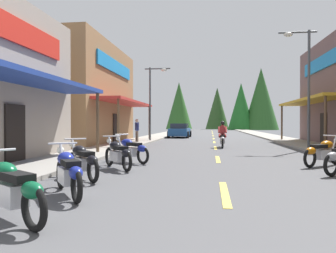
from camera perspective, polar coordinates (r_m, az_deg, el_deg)
ground at (r=27.94m, az=8.19°, el=-2.44°), size 9.04×87.67×0.10m
sidewalk_left at (r=28.47m, az=-3.54°, el=-2.16°), size 2.53×87.67×0.12m
sidewalk_right at (r=28.59m, az=19.87°, el=-2.19°), size 2.53×87.67×0.12m
centerline_dashes at (r=30.61m, az=8.13°, el=-2.07°), size 0.16×62.18×0.01m
storefront_left_far at (r=24.73m, az=-18.99°, el=5.33°), size 10.39×10.74×6.98m
streetlamp_left at (r=24.71m, az=-2.54°, el=6.00°), size 1.98×0.30×5.72m
streetlamp_right at (r=18.75m, az=23.05°, el=8.84°), size 1.98×0.30×6.41m
motorcycle_parked_right_3 at (r=11.89m, az=25.94°, el=-4.08°), size 1.69×1.47×1.04m
motorcycle_parked_left_0 at (r=5.35m, az=-26.30°, el=-9.84°), size 1.84×1.26×1.04m
motorcycle_parked_left_1 at (r=6.73m, az=-17.42°, el=-7.65°), size 1.35×1.78×1.04m
motorcycle_parked_left_2 at (r=8.60m, az=-15.05°, el=-5.84°), size 1.52×1.65×1.04m
motorcycle_parked_left_3 at (r=10.22m, az=-8.95°, el=-4.79°), size 1.40×1.75×1.04m
motorcycle_parked_left_4 at (r=11.81m, az=-6.72°, el=-4.05°), size 1.73×1.42×1.04m
rider_cruising_lead at (r=19.03m, az=9.71°, el=-1.77°), size 0.60×2.14×1.57m
pedestrian_by_shop at (r=22.70m, az=-5.57°, el=-0.49°), size 0.43×0.47×1.73m
parked_car_curbside at (r=31.82m, az=2.12°, el=-0.74°), size 2.13×4.33×1.40m
treeline_backdrop at (r=71.96m, az=11.51°, el=3.93°), size 24.61×12.31×13.05m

